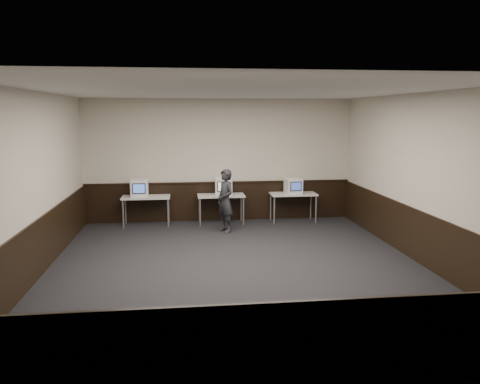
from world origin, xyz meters
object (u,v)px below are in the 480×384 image
emac_center (224,186)px  emac_right (293,186)px  desk_left (146,199)px  person (225,201)px  desk_right (293,196)px  desk_center (221,197)px  emac_left (139,188)px

emac_center → emac_right: size_ratio=1.09×
desk_left → person: bearing=-25.0°
desk_left → desk_right: 3.80m
desk_right → emac_right: emac_right is taller
desk_center → person: (0.03, -0.90, 0.08)m
emac_right → desk_center: bearing=173.6°
emac_left → emac_right: (3.94, -0.03, -0.02)m
desk_left → emac_center: (1.98, 0.04, 0.29)m
desk_left → desk_right: (3.80, 0.00, 0.00)m
desk_right → emac_left: 3.96m
desk_center → emac_left: bearing=-179.9°
emac_left → person: person is taller
desk_right → desk_left: bearing=180.0°
emac_center → person: bearing=-87.1°
emac_right → emac_center: bearing=172.2°
desk_left → emac_left: bearing=-178.9°
desk_left → person: size_ratio=0.79×
desk_center → person: size_ratio=0.79×
desk_right → emac_center: (-1.82, 0.04, 0.29)m
emac_left → emac_center: emac_center is taller
emac_center → desk_right: bearing=4.5°
emac_left → person: bearing=-24.7°
person → emac_right: bearing=90.3°
emac_center → person: person is taller
desk_right → emac_left: emac_left is taller
desk_center → emac_left: size_ratio=2.52×
desk_right → emac_center: emac_center is taller
desk_center → emac_right: size_ratio=2.58×
emac_left → emac_right: emac_left is taller
desk_left → emac_left: 0.33m
desk_left → desk_right: same height
desk_right → person: (-1.87, -0.90, 0.08)m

